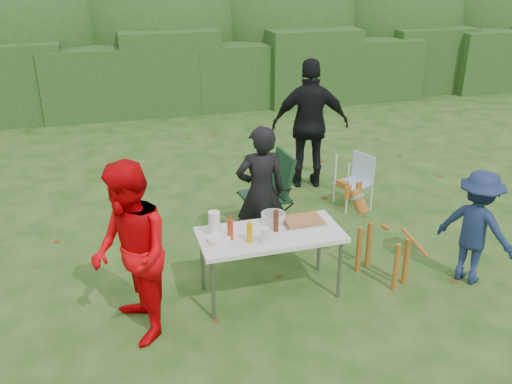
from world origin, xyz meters
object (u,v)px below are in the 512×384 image
object	(u,v)px
folding_table	(270,237)
person_cook	(261,192)
beer_bottle	(276,221)
camping_chair	(265,192)
ketchup_bottle	(230,229)
person_red_jacket	(131,255)
person_black_puffy	(310,124)
mustard_bottle	(250,233)
paper_towel_roll	(214,224)
lawn_chair	(354,181)
dog	(384,239)
child	(476,227)

from	to	relation	value
folding_table	person_cook	world-z (taller)	person_cook
folding_table	beer_bottle	distance (m)	0.19
camping_chair	ketchup_bottle	xyz separation A→B (m)	(-0.83, -1.49, 0.33)
person_red_jacket	camping_chair	world-z (taller)	person_red_jacket
person_red_jacket	person_black_puffy	size ratio (longest dim) A/B	0.88
mustard_bottle	paper_towel_roll	bearing A→B (deg)	141.70
camping_chair	lawn_chair	bearing A→B (deg)	-171.77
person_red_jacket	beer_bottle	world-z (taller)	person_red_jacket
lawn_chair	paper_towel_roll	bearing A→B (deg)	12.45
beer_bottle	ketchup_bottle	bearing A→B (deg)	-175.34
folding_table	mustard_bottle	xyz separation A→B (m)	(-0.26, -0.13, 0.15)
person_cook	dog	world-z (taller)	person_cook
lawn_chair	mustard_bottle	world-z (taller)	mustard_bottle
person_red_jacket	dog	distance (m)	2.78
ketchup_bottle	person_cook	bearing A→B (deg)	56.23
paper_towel_roll	person_cook	bearing A→B (deg)	45.87
person_cook	ketchup_bottle	distance (m)	1.05
camping_chair	beer_bottle	bearing A→B (deg)	73.10
person_red_jacket	mustard_bottle	world-z (taller)	person_red_jacket
dog	ketchup_bottle	distance (m)	1.77
person_black_puffy	camping_chair	distance (m)	1.73
lawn_chair	person_red_jacket	bearing A→B (deg)	10.11
person_black_puffy	ketchup_bottle	xyz separation A→B (m)	(-1.94, -2.74, -0.15)
person_cook	ketchup_bottle	xyz separation A→B (m)	(-0.58, -0.87, 0.03)
person_black_puffy	child	xyz separation A→B (m)	(0.73, -3.08, -0.34)
mustard_bottle	camping_chair	bearing A→B (deg)	67.80
folding_table	person_red_jacket	bearing A→B (deg)	-168.19
mustard_bottle	ketchup_bottle	world-z (taller)	ketchup_bottle
person_black_puffy	folding_table	bearing A→B (deg)	74.79
dog	beer_bottle	xyz separation A→B (m)	(-1.24, 0.07, 0.37)
person_red_jacket	dog	world-z (taller)	person_red_jacket
folding_table	paper_towel_roll	world-z (taller)	paper_towel_roll
paper_towel_roll	beer_bottle	bearing A→B (deg)	-8.23
person_black_puffy	dog	distance (m)	2.82
paper_towel_roll	folding_table	bearing A→B (deg)	-11.34
dog	ketchup_bottle	size ratio (longest dim) A/B	4.67
beer_bottle	mustard_bottle	bearing A→B (deg)	-155.21
paper_towel_roll	dog	bearing A→B (deg)	-5.03
person_red_jacket	mustard_bottle	bearing A→B (deg)	87.33
person_red_jacket	camping_chair	distance (m)	2.57
person_cook	beer_bottle	bearing A→B (deg)	86.91
dog	camping_chair	bearing A→B (deg)	6.30
child	beer_bottle	bearing A→B (deg)	48.59
child	beer_bottle	size ratio (longest dim) A/B	5.46
person_cook	beer_bottle	distance (m)	0.84
dog	camping_chair	size ratio (longest dim) A/B	0.98
beer_bottle	person_red_jacket	bearing A→B (deg)	-167.89
lawn_chair	dog	bearing A→B (deg)	51.52
person_black_puffy	person_red_jacket	bearing A→B (deg)	59.54
lawn_chair	ketchup_bottle	xyz separation A→B (m)	(-2.26, -1.81, 0.46)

